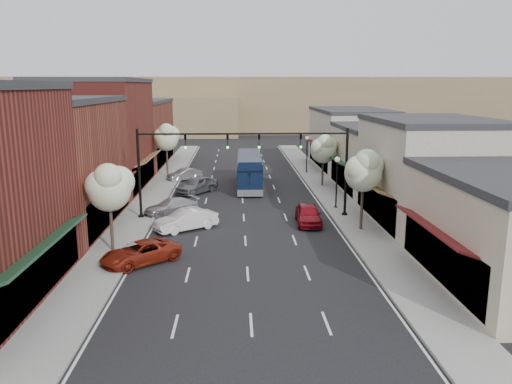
{
  "coord_description": "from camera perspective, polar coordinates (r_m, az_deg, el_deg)",
  "views": [
    {
      "loc": [
        -0.63,
        -29.97,
        10.17
      ],
      "look_at": [
        0.94,
        7.34,
        2.2
      ],
      "focal_mm": 35.0,
      "sensor_mm": 36.0,
      "label": 1
    }
  ],
  "objects": [
    {
      "name": "parked_car_b",
      "position": [
        36.16,
        -8.0,
        -3.16
      ],
      "size": [
        4.7,
        3.87,
        1.51
      ],
      "primitive_type": "imported",
      "rotation": [
        0.0,
        0.0,
        -0.98
      ],
      "color": "silver",
      "rests_on": "ground"
    },
    {
      "name": "lamp_post_near",
      "position": [
        41.95,
        9.23,
        2.06
      ],
      "size": [
        0.44,
        0.44,
        4.44
      ],
      "color": "black",
      "rests_on": "ground"
    },
    {
      "name": "curb_left",
      "position": [
        49.92,
        -9.69,
        0.2
      ],
      "size": [
        0.25,
        73.0,
        0.17
      ],
      "primitive_type": "cube",
      "color": "gray",
      "rests_on": "ground"
    },
    {
      "name": "signal_mast_left",
      "position": [
        38.69,
        -9.81,
        3.63
      ],
      "size": [
        8.22,
        0.46,
        7.0
      ],
      "color": "black",
      "rests_on": "ground"
    },
    {
      "name": "sidewalk_right",
      "position": [
        50.32,
        7.98,
        0.36
      ],
      "size": [
        2.8,
        73.0,
        0.15
      ],
      "primitive_type": "cube",
      "color": "gray",
      "rests_on": "ground"
    },
    {
      "name": "bldg_left_far",
      "position": [
        67.62,
        -14.09,
        6.59
      ],
      "size": [
        10.14,
        18.1,
        8.4
      ],
      "color": "brown",
      "rests_on": "ground"
    },
    {
      "name": "tree_left_near",
      "position": [
        31.43,
        -16.4,
        0.65
      ],
      "size": [
        2.85,
        2.65,
        5.69
      ],
      "color": "#47382B",
      "rests_on": "ground"
    },
    {
      "name": "tree_left_far",
      "position": [
        56.7,
        -10.18,
        6.22
      ],
      "size": [
        2.85,
        2.65,
        6.13
      ],
      "color": "#47382B",
      "rests_on": "ground"
    },
    {
      "name": "sidewalk_left",
      "position": [
        50.11,
        -11.28,
        0.19
      ],
      "size": [
        2.8,
        73.0,
        0.15
      ],
      "primitive_type": "cube",
      "color": "gray",
      "rests_on": "ground"
    },
    {
      "name": "red_hatchback",
      "position": [
        37.54,
        5.99,
        -2.54
      ],
      "size": [
        1.98,
        4.51,
        1.51
      ],
      "primitive_type": "imported",
      "rotation": [
        0.0,
        0.0,
        -0.04
      ],
      "color": "maroon",
      "rests_on": "ground"
    },
    {
      "name": "curb_right",
      "position": [
        50.09,
        6.4,
        0.34
      ],
      "size": [
        0.25,
        73.0,
        0.17
      ],
      "primitive_type": "cube",
      "color": "gray",
      "rests_on": "ground"
    },
    {
      "name": "parked_car_c",
      "position": [
        40.7,
        -9.67,
        -1.66
      ],
      "size": [
        4.74,
        3.86,
        1.29
      ],
      "primitive_type": "imported",
      "rotation": [
        0.0,
        0.0,
        -1.02
      ],
      "color": "#A7A7AD",
      "rests_on": "ground"
    },
    {
      "name": "bldg_left_midfar",
      "position": [
        52.01,
        -17.67,
        6.22
      ],
      "size": [
        10.14,
        14.1,
        10.9
      ],
      "color": "maroon",
      "rests_on": "ground"
    },
    {
      "name": "signal_mast_right",
      "position": [
        38.87,
        6.89,
        3.76
      ],
      "size": [
        8.22,
        0.46,
        7.0
      ],
      "color": "black",
      "rests_on": "ground"
    },
    {
      "name": "coach_bus",
      "position": [
        50.92,
        -0.77,
        2.52
      ],
      "size": [
        2.57,
        10.94,
        3.34
      ],
      "rotation": [
        0.0,
        0.0,
        -0.01
      ],
      "color": "black",
      "rests_on": "ground"
    },
    {
      "name": "lamp_post_far",
      "position": [
        59.01,
        5.85,
        5.01
      ],
      "size": [
        0.44,
        0.44,
        4.44
      ],
      "color": "black",
      "rests_on": "ground"
    },
    {
      "name": "bldg_left_midnear",
      "position": [
        38.85,
        -22.9,
        2.94
      ],
      "size": [
        10.14,
        14.1,
        9.4
      ],
      "color": "brown",
      "rests_on": "ground"
    },
    {
      "name": "parked_car_d",
      "position": [
        48.38,
        -6.81,
        0.82
      ],
      "size": [
        4.4,
        5.02,
        1.64
      ],
      "primitive_type": "imported",
      "rotation": [
        0.0,
        0.0,
        -0.63
      ],
      "color": "#5B5E63",
      "rests_on": "ground"
    },
    {
      "name": "parked_car_e",
      "position": [
        55.29,
        -8.16,
        2.0
      ],
      "size": [
        3.89,
        3.5,
        1.28
      ],
      "primitive_type": "imported",
      "rotation": [
        0.0,
        0.0,
        -0.9
      ],
      "color": "gray",
      "rests_on": "ground"
    },
    {
      "name": "ground",
      "position": [
        31.65,
        -1.15,
        -6.7
      ],
      "size": [
        160.0,
        160.0,
        0.0
      ],
      "primitive_type": "plane",
      "color": "black",
      "rests_on": "ground"
    },
    {
      "name": "bldg_right_midnear",
      "position": [
        39.23,
        19.1,
        2.19
      ],
      "size": [
        9.14,
        12.1,
        7.9
      ],
      "color": "beige",
      "rests_on": "ground"
    },
    {
      "name": "hill_far",
      "position": [
        120.04,
        -2.14,
        10.04
      ],
      "size": [
        120.0,
        30.0,
        12.0
      ],
      "primitive_type": "cube",
      "color": "#7A6647",
      "rests_on": "ground"
    },
    {
      "name": "parked_car_a",
      "position": [
        29.99,
        -13.07,
        -6.78
      ],
      "size": [
        4.99,
        4.64,
        1.3
      ],
      "primitive_type": "imported",
      "rotation": [
        0.0,
        0.0,
        -0.88
      ],
      "color": "maroon",
      "rests_on": "ground"
    },
    {
      "name": "hill_near",
      "position": [
        110.86,
        -15.27,
        8.43
      ],
      "size": [
        50.0,
        20.0,
        8.0
      ],
      "primitive_type": "cube",
      "color": "#7A6647",
      "rests_on": "ground"
    },
    {
      "name": "tree_right_far",
      "position": [
        51.09,
        7.76,
        4.99
      ],
      "size": [
        2.85,
        2.65,
        5.43
      ],
      "color": "#47382B",
      "rests_on": "ground"
    },
    {
      "name": "tree_right_near",
      "position": [
        35.54,
        12.27,
        2.51
      ],
      "size": [
        2.85,
        2.65,
        5.95
      ],
      "color": "#47382B",
      "rests_on": "ground"
    },
    {
      "name": "bldg_right_midfar",
      "position": [
        50.55,
        14.12,
        3.72
      ],
      "size": [
        9.14,
        12.1,
        6.4
      ],
      "color": "#BDB096",
      "rests_on": "ground"
    },
    {
      "name": "bldg_right_far",
      "position": [
        63.94,
        10.63,
        6.0
      ],
      "size": [
        9.14,
        16.1,
        7.4
      ],
      "color": "beige",
      "rests_on": "ground"
    }
  ]
}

